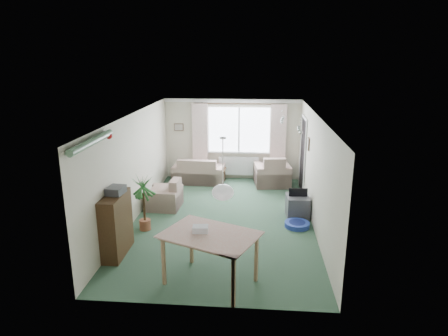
# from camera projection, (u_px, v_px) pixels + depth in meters

# --- Properties ---
(ground) EXTENTS (6.50, 6.50, 0.00)m
(ground) POSITION_uv_depth(u_px,v_px,m) (223.00, 220.00, 9.09)
(ground) COLOR #2E4D38
(window) EXTENTS (1.80, 0.03, 1.30)m
(window) POSITION_uv_depth(u_px,v_px,m) (239.00, 130.00, 11.76)
(window) COLOR white
(curtain_rod) EXTENTS (2.60, 0.03, 0.03)m
(curtain_rod) POSITION_uv_depth(u_px,v_px,m) (239.00, 104.00, 11.48)
(curtain_rod) COLOR black
(curtain_left) EXTENTS (0.45, 0.08, 2.00)m
(curtain_left) POSITION_uv_depth(u_px,v_px,m) (200.00, 137.00, 11.82)
(curtain_left) COLOR beige
(curtain_right) EXTENTS (0.45, 0.08, 2.00)m
(curtain_right) POSITION_uv_depth(u_px,v_px,m) (278.00, 139.00, 11.64)
(curtain_right) COLOR beige
(radiator) EXTENTS (1.20, 0.10, 0.55)m
(radiator) POSITION_uv_depth(u_px,v_px,m) (239.00, 166.00, 12.03)
(radiator) COLOR white
(doorway) EXTENTS (0.03, 0.95, 2.00)m
(doorway) POSITION_uv_depth(u_px,v_px,m) (303.00, 156.00, 10.77)
(doorway) COLOR black
(pendant_lamp) EXTENTS (0.36, 0.36, 0.36)m
(pendant_lamp) POSITION_uv_depth(u_px,v_px,m) (223.00, 192.00, 6.47)
(pendant_lamp) COLOR white
(tinsel_garland) EXTENTS (1.60, 1.60, 0.12)m
(tinsel_garland) POSITION_uv_depth(u_px,v_px,m) (92.00, 142.00, 6.42)
(tinsel_garland) COLOR #196626
(bauble_cluster_a) EXTENTS (0.20, 0.20, 0.20)m
(bauble_cluster_a) POSITION_uv_depth(u_px,v_px,m) (282.00, 118.00, 9.25)
(bauble_cluster_a) COLOR silver
(bauble_cluster_b) EXTENTS (0.20, 0.20, 0.20)m
(bauble_cluster_b) POSITION_uv_depth(u_px,v_px,m) (300.00, 127.00, 8.07)
(bauble_cluster_b) COLOR silver
(wall_picture_back) EXTENTS (0.28, 0.03, 0.22)m
(wall_picture_back) POSITION_uv_depth(u_px,v_px,m) (179.00, 127.00, 11.90)
(wall_picture_back) COLOR brown
(wall_picture_right) EXTENTS (0.03, 0.24, 0.30)m
(wall_picture_right) POSITION_uv_depth(u_px,v_px,m) (308.00, 144.00, 9.66)
(wall_picture_right) COLOR brown
(sofa) EXTENTS (1.51, 0.84, 0.74)m
(sofa) POSITION_uv_depth(u_px,v_px,m) (199.00, 170.00, 11.71)
(sofa) COLOR beige
(sofa) RESTS_ON ground
(armchair_corner) EXTENTS (1.08, 1.04, 0.88)m
(armchair_corner) POSITION_uv_depth(u_px,v_px,m) (272.00, 170.00, 11.46)
(armchair_corner) COLOR beige
(armchair_corner) RESTS_ON ground
(armchair_left) EXTENTS (0.81, 0.85, 0.73)m
(armchair_left) POSITION_uv_depth(u_px,v_px,m) (164.00, 193.00, 9.75)
(armchair_left) COLOR tan
(armchair_left) RESTS_ON ground
(coffee_table) EXTENTS (0.96, 0.56, 0.42)m
(coffee_table) POSITION_uv_depth(u_px,v_px,m) (210.00, 176.00, 11.72)
(coffee_table) COLOR black
(coffee_table) RESTS_ON ground
(photo_frame) EXTENTS (0.12, 0.02, 0.16)m
(photo_frame) POSITION_uv_depth(u_px,v_px,m) (209.00, 166.00, 11.61)
(photo_frame) COLOR brown
(photo_frame) RESTS_ON coffee_table
(bookshelf) EXTENTS (0.32, 0.96, 1.17)m
(bookshelf) POSITION_uv_depth(u_px,v_px,m) (116.00, 225.00, 7.41)
(bookshelf) COLOR black
(bookshelf) RESTS_ON ground
(hifi_box) EXTENTS (0.32, 0.38, 0.14)m
(hifi_box) POSITION_uv_depth(u_px,v_px,m) (116.00, 190.00, 7.29)
(hifi_box) COLOR #3A3A3F
(hifi_box) RESTS_ON bookshelf
(houseplant) EXTENTS (0.66, 0.66, 1.21)m
(houseplant) POSITION_uv_depth(u_px,v_px,m) (144.00, 203.00, 8.44)
(houseplant) COLOR #1A4D24
(houseplant) RESTS_ON ground
(dining_table) EXTENTS (1.62, 1.39, 0.86)m
(dining_table) POSITION_uv_depth(u_px,v_px,m) (210.00, 259.00, 6.48)
(dining_table) COLOR #996B53
(dining_table) RESTS_ON ground
(gift_box) EXTENTS (0.27, 0.20, 0.12)m
(gift_box) POSITION_uv_depth(u_px,v_px,m) (200.00, 230.00, 6.43)
(gift_box) COLOR white
(gift_box) RESTS_ON dining_table
(tv_cube) EXTENTS (0.54, 0.58, 0.51)m
(tv_cube) POSITION_uv_depth(u_px,v_px,m) (297.00, 207.00, 9.21)
(tv_cube) COLOR #36363B
(tv_cube) RESTS_ON ground
(pet_bed) EXTENTS (0.56, 0.56, 0.11)m
(pet_bed) POSITION_uv_depth(u_px,v_px,m) (297.00, 225.00, 8.72)
(pet_bed) COLOR #204F93
(pet_bed) RESTS_ON ground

